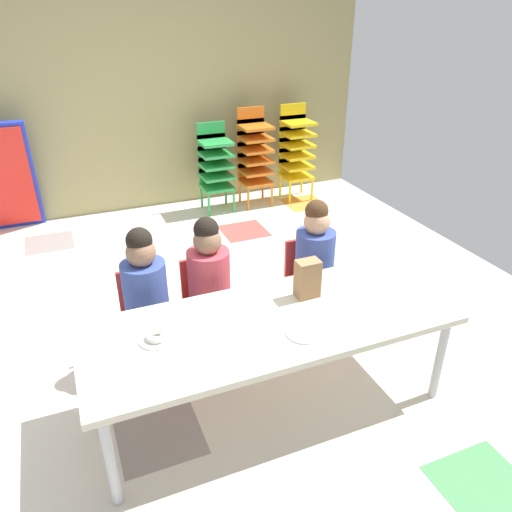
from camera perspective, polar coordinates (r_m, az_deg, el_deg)
ground_plane at (r=3.56m, az=-7.09°, el=-7.92°), size 5.27×4.86×0.02m
back_wall at (r=5.36m, az=-15.47°, el=17.60°), size 5.27×0.10×2.41m
craft_table at (r=2.61m, az=1.67°, el=-8.17°), size 1.95×0.75×0.56m
seated_child_near_camera at (r=2.96m, az=-12.73°, el=-3.43°), size 0.33×0.33×0.92m
seated_child_middle_seat at (r=3.03m, az=-5.50°, el=-2.05°), size 0.32×0.31×0.92m
seated_child_far_right at (r=3.28m, az=6.75°, el=0.36°), size 0.32×0.31×0.92m
kid_chair_green_stack at (r=5.31m, az=-4.76°, el=10.70°), size 0.32×0.30×0.92m
kid_chair_orange_stack at (r=5.44m, az=-0.22°, el=11.86°), size 0.32×0.30×1.04m
kid_chair_yellow_stack at (r=5.64m, az=4.61°, el=12.35°), size 0.32×0.30×1.04m
paper_bag_brown at (r=2.74m, az=5.96°, el=-2.62°), size 0.13×0.09×0.22m
paper_plate_near_edge at (r=2.49m, az=-11.38°, el=-9.38°), size 0.18×0.18×0.01m
paper_plate_center_table at (r=2.50m, az=5.56°, el=-8.85°), size 0.18×0.18×0.01m
donut_powdered_on_plate at (r=2.48m, az=-11.42°, el=-9.00°), size 0.11×0.11×0.03m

